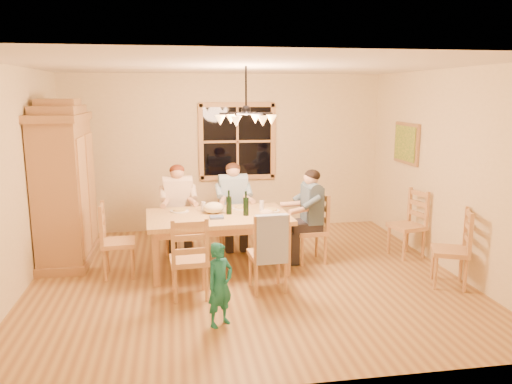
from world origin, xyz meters
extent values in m
plane|color=olive|center=(0.00, 0.00, 0.00)|extent=(5.50, 5.50, 0.00)
cube|color=white|center=(0.00, 0.00, 2.70)|extent=(5.50, 5.00, 0.02)
cube|color=beige|center=(0.00, 2.50, 1.35)|extent=(5.50, 0.02, 2.70)
cube|color=beige|center=(-2.75, 0.00, 1.35)|extent=(0.02, 5.00, 2.70)
cube|color=beige|center=(2.75, 0.00, 1.35)|extent=(0.02, 5.00, 2.70)
cube|color=black|center=(0.20, 2.48, 1.55)|extent=(1.20, 0.03, 1.20)
cube|color=tan|center=(0.20, 2.46, 1.55)|extent=(1.30, 0.06, 1.30)
cube|color=olive|center=(2.72, 1.20, 1.60)|extent=(0.04, 0.78, 0.64)
cube|color=#1E6B2D|center=(2.69, 1.20, 1.60)|extent=(0.02, 0.68, 0.54)
cylinder|color=black|center=(0.00, 0.00, 2.44)|extent=(0.02, 0.02, 0.53)
sphere|color=black|center=(0.00, 0.00, 2.17)|extent=(0.12, 0.12, 0.12)
cylinder|color=black|center=(0.16, 0.00, 2.13)|extent=(0.34, 0.02, 0.02)
cone|color=#FFB259|center=(0.32, 0.00, 2.05)|extent=(0.13, 0.13, 0.12)
cylinder|color=black|center=(0.08, 0.14, 2.13)|extent=(0.19, 0.31, 0.02)
cone|color=#FFB259|center=(0.16, 0.28, 2.05)|extent=(0.13, 0.13, 0.12)
cylinder|color=black|center=(-0.08, 0.14, 2.13)|extent=(0.19, 0.31, 0.02)
cone|color=#FFB259|center=(-0.16, 0.28, 2.05)|extent=(0.13, 0.13, 0.12)
cylinder|color=black|center=(-0.16, 0.00, 2.13)|extent=(0.34, 0.02, 0.02)
cone|color=#FFB259|center=(-0.32, 0.00, 2.05)|extent=(0.13, 0.13, 0.12)
cylinder|color=black|center=(-0.08, -0.14, 2.13)|extent=(0.19, 0.31, 0.02)
cone|color=#FFB259|center=(-0.16, -0.28, 2.05)|extent=(0.13, 0.13, 0.12)
cylinder|color=black|center=(0.08, -0.14, 2.13)|extent=(0.19, 0.31, 0.02)
cone|color=#FFB259|center=(0.16, -0.28, 2.05)|extent=(0.13, 0.13, 0.12)
cube|color=olive|center=(-2.43, 1.09, 1.00)|extent=(0.60, 1.30, 2.00)
cube|color=olive|center=(-2.43, 1.09, 2.05)|extent=(0.66, 1.40, 0.10)
cube|color=olive|center=(-2.43, 1.09, 2.15)|extent=(0.58, 1.00, 0.12)
cube|color=olive|center=(-2.43, 1.09, 2.25)|extent=(0.52, 0.55, 0.10)
cube|color=tan|center=(-2.12, 0.76, 1.00)|extent=(0.03, 0.55, 1.60)
cube|color=tan|center=(-2.12, 1.42, 1.00)|extent=(0.03, 0.55, 1.60)
cube|color=olive|center=(-2.43, 1.09, 0.06)|extent=(0.66, 1.40, 0.12)
cube|color=#B1864E|center=(-0.33, 0.41, 0.73)|extent=(1.96, 1.27, 0.06)
cube|color=tan|center=(-0.33, 0.41, 0.65)|extent=(1.80, 1.11, 0.10)
cylinder|color=tan|center=(-1.15, -0.12, 0.35)|extent=(0.09, 0.09, 0.70)
cylinder|color=tan|center=(0.54, -0.02, 0.35)|extent=(0.09, 0.09, 0.70)
cylinder|color=tan|center=(-1.21, 0.84, 0.35)|extent=(0.09, 0.09, 0.70)
cylinder|color=tan|center=(0.49, 0.94, 0.35)|extent=(0.09, 0.09, 0.70)
cube|color=tan|center=(-0.86, 1.28, 0.45)|extent=(0.46, 0.44, 0.06)
cube|color=tan|center=(-0.86, 1.28, 0.72)|extent=(0.38, 0.07, 0.54)
cube|color=tan|center=(-0.01, 1.33, 0.45)|extent=(0.46, 0.44, 0.06)
cube|color=tan|center=(-0.01, 1.33, 0.72)|extent=(0.38, 0.07, 0.54)
cube|color=tan|center=(-0.75, -0.51, 0.45)|extent=(0.46, 0.44, 0.06)
cube|color=tan|center=(-0.75, -0.51, 0.72)|extent=(0.38, 0.07, 0.54)
cube|color=tan|center=(0.19, -0.46, 0.45)|extent=(0.46, 0.44, 0.06)
cube|color=tan|center=(0.19, -0.46, 0.72)|extent=(0.38, 0.07, 0.54)
cube|color=tan|center=(-1.65, 0.34, 0.45)|extent=(0.44, 0.46, 0.06)
cube|color=tan|center=(-1.65, 0.34, 0.72)|extent=(0.07, 0.38, 0.54)
cube|color=tan|center=(0.98, 0.49, 0.45)|extent=(0.44, 0.46, 0.06)
cube|color=tan|center=(0.98, 0.49, 0.72)|extent=(0.07, 0.38, 0.54)
cube|color=beige|center=(-0.86, 1.28, 0.84)|extent=(0.41, 0.24, 0.52)
cube|color=#262328|center=(-0.86, 1.28, 0.53)|extent=(0.40, 0.44, 0.14)
sphere|color=tan|center=(-0.86, 1.28, 1.22)|extent=(0.21, 0.21, 0.21)
ellipsoid|color=#592614|center=(-0.86, 1.28, 1.25)|extent=(0.22, 0.22, 0.17)
cube|color=teal|center=(-0.01, 1.33, 0.84)|extent=(0.41, 0.24, 0.52)
cube|color=#262328|center=(-0.01, 1.33, 0.53)|extent=(0.40, 0.44, 0.14)
sphere|color=tan|center=(-0.01, 1.33, 1.22)|extent=(0.21, 0.21, 0.21)
ellipsoid|color=#381E11|center=(-0.01, 1.33, 1.25)|extent=(0.22, 0.22, 0.17)
cube|color=#43586B|center=(0.98, 0.49, 0.84)|extent=(0.24, 0.41, 0.52)
cube|color=#262328|center=(0.98, 0.49, 0.53)|extent=(0.44, 0.40, 0.14)
sphere|color=tan|center=(0.98, 0.49, 1.22)|extent=(0.21, 0.21, 0.21)
ellipsoid|color=black|center=(0.98, 0.49, 1.25)|extent=(0.22, 0.22, 0.17)
cube|color=#93A5C8|center=(0.20, -0.65, 0.70)|extent=(0.39, 0.12, 0.58)
cylinder|color=black|center=(-0.18, 0.42, 0.93)|extent=(0.08, 0.08, 0.33)
cylinder|color=black|center=(0.04, 0.31, 0.93)|extent=(0.08, 0.08, 0.33)
cylinder|color=white|center=(-0.84, 0.67, 0.77)|extent=(0.26, 0.26, 0.02)
cylinder|color=white|center=(0.02, 0.72, 0.77)|extent=(0.26, 0.26, 0.02)
cylinder|color=white|center=(0.41, 0.48, 0.77)|extent=(0.26, 0.26, 0.02)
cylinder|color=silver|center=(-0.52, 0.62, 0.83)|extent=(0.06, 0.06, 0.14)
cylinder|color=silver|center=(0.30, 0.56, 0.83)|extent=(0.06, 0.06, 0.14)
ellipsoid|color=tan|center=(0.29, 0.15, 0.82)|extent=(0.20, 0.20, 0.11)
cube|color=#506193|center=(-0.36, 0.22, 0.78)|extent=(0.19, 0.15, 0.03)
ellipsoid|color=beige|center=(-0.38, 0.51, 0.84)|extent=(0.28, 0.22, 0.15)
imported|color=#176A61|center=(-0.47, -1.30, 0.44)|extent=(0.39, 0.36, 0.89)
cube|color=tan|center=(2.45, -0.69, 0.45)|extent=(0.56, 0.57, 0.06)
cube|color=tan|center=(2.45, -0.69, 0.72)|extent=(0.20, 0.37, 0.54)
cube|color=tan|center=(2.45, 0.49, 0.45)|extent=(0.51, 0.52, 0.06)
cube|color=tan|center=(2.45, 0.49, 0.72)|extent=(0.13, 0.38, 0.54)
camera|label=1|loc=(-0.88, -6.14, 2.38)|focal=35.00mm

